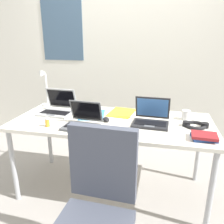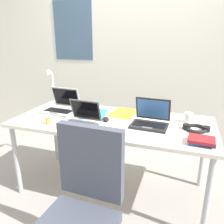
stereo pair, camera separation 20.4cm
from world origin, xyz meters
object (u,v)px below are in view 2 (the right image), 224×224
at_px(computer_mouse, 106,119).
at_px(coffee_mug, 189,118).
at_px(laptop_far_corner, 61,107).
at_px(cell_phone, 156,114).
at_px(desk_lamp, 51,87).
at_px(laptop_mid_desk, 150,120).
at_px(book_stack, 201,141).
at_px(headphones, 196,128).
at_px(laptop_front_right, 81,121).
at_px(pill_bottle, 48,120).
at_px(paper_folder_back_right, 94,114).
at_px(paper_folder_mid_desk, 124,113).

height_order(computer_mouse, coffee_mug, coffee_mug).
height_order(laptop_far_corner, cell_phone, laptop_far_corner).
xyz_separation_m(desk_lamp, coffee_mug, (1.46, -0.11, -0.15)).
height_order(laptop_mid_desk, cell_phone, laptop_mid_desk).
bearing_deg(cell_phone, book_stack, -35.46).
height_order(headphones, book_stack, book_stack).
bearing_deg(computer_mouse, laptop_front_right, -159.77).
bearing_deg(cell_phone, pill_bottle, -129.03).
relative_size(pill_bottle, paper_folder_back_right, 0.25).
relative_size(laptop_front_right, pill_bottle, 3.92).
relative_size(desk_lamp, headphones, 1.87).
relative_size(paper_folder_mid_desk, paper_folder_back_right, 1.00).
xyz_separation_m(cell_phone, paper_folder_back_right, (-0.58, -0.19, -0.00)).
xyz_separation_m(paper_folder_back_right, coffee_mug, (0.88, 0.07, 0.04)).
xyz_separation_m(desk_lamp, headphones, (1.53, -0.27, -0.18)).
distance_m(headphones, book_stack, 0.26).
height_order(cell_phone, coffee_mug, coffee_mug).
bearing_deg(coffee_mug, laptop_mid_desk, -149.50).
height_order(book_stack, paper_folder_back_right, book_stack).
bearing_deg(coffee_mug, book_stack, -77.37).
distance_m(laptop_mid_desk, paper_folder_back_right, 0.58).
bearing_deg(coffee_mug, desk_lamp, 175.84).
distance_m(desk_lamp, laptop_front_right, 0.78).
height_order(laptop_mid_desk, headphones, laptop_mid_desk).
bearing_deg(coffee_mug, paper_folder_back_right, -175.54).
distance_m(laptop_mid_desk, computer_mouse, 0.40).
distance_m(computer_mouse, coffee_mug, 0.74).
relative_size(laptop_far_corner, book_stack, 1.79).
distance_m(laptop_front_right, coffee_mug, 0.95).
relative_size(laptop_mid_desk, pill_bottle, 4.02).
distance_m(computer_mouse, headphones, 0.77).
height_order(laptop_far_corner, paper_folder_mid_desk, laptop_far_corner).
distance_m(laptop_far_corner, paper_folder_back_right, 0.36).
bearing_deg(desk_lamp, pill_bottle, -61.28).
relative_size(desk_lamp, laptop_front_right, 1.29).
xyz_separation_m(computer_mouse, pill_bottle, (-0.46, -0.23, 0.02)).
bearing_deg(desk_lamp, book_stack, -18.68).
bearing_deg(laptop_far_corner, desk_lamp, 139.21).
height_order(computer_mouse, pill_bottle, pill_bottle).
xyz_separation_m(laptop_mid_desk, computer_mouse, (-0.40, -0.02, -0.03)).
bearing_deg(coffee_mug, headphones, -68.89).
bearing_deg(pill_bottle, book_stack, 0.72).
distance_m(headphones, coffee_mug, 0.18).
xyz_separation_m(laptop_far_corner, pill_bottle, (0.08, -0.35, -0.01)).
bearing_deg(paper_folder_mid_desk, headphones, -18.22).
bearing_deg(paper_folder_back_right, pill_bottle, -127.59).
xyz_separation_m(cell_phone, book_stack, (0.40, -0.54, 0.02)).
bearing_deg(book_stack, pill_bottle, -179.28).
relative_size(desk_lamp, coffee_mug, 3.54).
xyz_separation_m(book_stack, paper_folder_back_right, (-0.98, 0.35, -0.02)).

